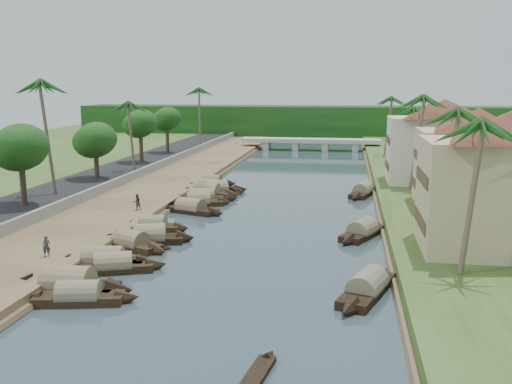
# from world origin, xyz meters

# --- Properties ---
(ground) EXTENTS (220.00, 220.00, 0.00)m
(ground) POSITION_xyz_m (0.00, 0.00, 0.00)
(ground) COLOR #31424A
(ground) RESTS_ON ground
(left_bank) EXTENTS (10.00, 180.00, 0.80)m
(left_bank) POSITION_xyz_m (-16.00, 20.00, 0.40)
(left_bank) COLOR brown
(left_bank) RESTS_ON ground
(right_bank) EXTENTS (16.00, 180.00, 1.20)m
(right_bank) POSITION_xyz_m (19.00, 20.00, 0.60)
(right_bank) COLOR #2F471C
(right_bank) RESTS_ON ground
(road) EXTENTS (8.00, 180.00, 1.40)m
(road) POSITION_xyz_m (-24.50, 20.00, 0.70)
(road) COLOR black
(road) RESTS_ON ground
(retaining_wall) EXTENTS (0.40, 180.00, 1.10)m
(retaining_wall) POSITION_xyz_m (-20.20, 20.00, 1.35)
(retaining_wall) COLOR slate
(retaining_wall) RESTS_ON left_bank
(treeline) EXTENTS (120.00, 14.00, 8.00)m
(treeline) POSITION_xyz_m (0.00, 100.00, 4.00)
(treeline) COLOR #133A10
(treeline) RESTS_ON ground
(bridge) EXTENTS (28.00, 4.00, 2.40)m
(bridge) POSITION_xyz_m (0.00, 72.00, 1.72)
(bridge) COLOR #AEAEA3
(bridge) RESTS_ON ground
(building_near) EXTENTS (14.85, 14.85, 10.20)m
(building_near) POSITION_xyz_m (18.99, -2.00, 6.38)
(building_near) COLOR tan
(building_near) RESTS_ON right_bank
(building_mid) EXTENTS (14.11, 14.11, 9.70)m
(building_mid) POSITION_xyz_m (19.99, 14.00, 6.13)
(building_mid) COLOR beige
(building_mid) RESTS_ON right_bank
(building_far) EXTENTS (15.59, 15.59, 10.20)m
(building_far) POSITION_xyz_m (18.99, 28.00, 6.38)
(building_far) COLOR beige
(building_far) RESTS_ON right_bank
(building_distant) EXTENTS (12.62, 12.62, 9.20)m
(building_distant) POSITION_xyz_m (19.99, 48.00, 5.88)
(building_distant) COLOR tan
(building_distant) RESTS_ON right_bank
(sampan_0) EXTENTS (7.60, 3.01, 2.00)m
(sampan_0) POSITION_xyz_m (-8.29, -13.82, 0.41)
(sampan_0) COLOR black
(sampan_0) RESTS_ON ground
(sampan_1) EXTENTS (8.87, 2.39, 2.58)m
(sampan_1) POSITION_xyz_m (-9.81, -12.14, 0.42)
(sampan_1) COLOR black
(sampan_1) RESTS_ON ground
(sampan_2) EXTENTS (7.69, 4.18, 2.05)m
(sampan_2) POSITION_xyz_m (-8.58, -7.89, 0.41)
(sampan_2) COLOR black
(sampan_2) RESTS_ON ground
(sampan_3) EXTENTS (8.45, 2.88, 2.23)m
(sampan_3) POSITION_xyz_m (-9.78, -6.89, 0.42)
(sampan_3) COLOR black
(sampan_3) RESTS_ON ground
(sampan_4) EXTENTS (7.78, 4.80, 2.22)m
(sampan_4) POSITION_xyz_m (-9.59, -2.03, 0.42)
(sampan_4) COLOR black
(sampan_4) RESTS_ON ground
(sampan_5) EXTENTS (7.87, 3.86, 2.42)m
(sampan_5) POSITION_xyz_m (-8.63, -0.16, 0.42)
(sampan_5) COLOR black
(sampan_5) RESTS_ON ground
(sampan_6) EXTENTS (6.94, 1.97, 2.08)m
(sampan_6) POSITION_xyz_m (-9.76, 3.79, 0.41)
(sampan_6) COLOR black
(sampan_6) RESTS_ON ground
(sampan_7) EXTENTS (8.38, 4.56, 2.21)m
(sampan_7) POSITION_xyz_m (-8.40, 11.61, 0.42)
(sampan_7) COLOR black
(sampan_7) RESTS_ON ground
(sampan_8) EXTENTS (7.61, 4.05, 2.30)m
(sampan_8) POSITION_xyz_m (-8.51, 15.19, 0.42)
(sampan_8) COLOR black
(sampan_8) RESTS_ON ground
(sampan_9) EXTENTS (8.58, 3.10, 2.14)m
(sampan_9) POSITION_xyz_m (-8.76, 17.63, 0.41)
(sampan_9) COLOR black
(sampan_9) RESTS_ON ground
(sampan_10) EXTENTS (8.54, 2.88, 2.30)m
(sampan_10) POSITION_xyz_m (-8.96, 20.81, 0.42)
(sampan_10) COLOR black
(sampan_10) RESTS_ON ground
(sampan_11) EXTENTS (8.20, 5.63, 2.38)m
(sampan_11) POSITION_xyz_m (-8.25, 22.24, 0.42)
(sampan_11) COLOR black
(sampan_11) RESTS_ON ground
(sampan_12) EXTENTS (9.57, 4.32, 2.25)m
(sampan_12) POSITION_xyz_m (-9.20, 23.92, 0.42)
(sampan_12) COLOR black
(sampan_12) RESTS_ON ground
(sampan_13) EXTENTS (6.97, 2.43, 1.92)m
(sampan_13) POSITION_xyz_m (-10.16, 28.45, 0.41)
(sampan_13) COLOR black
(sampan_13) RESTS_ON ground
(sampan_14) EXTENTS (4.65, 9.42, 2.26)m
(sampan_14) POSITION_xyz_m (9.01, -9.54, 0.42)
(sampan_14) COLOR black
(sampan_14) RESTS_ON ground
(sampan_15) EXTENTS (5.10, 8.29, 2.24)m
(sampan_15) POSITION_xyz_m (9.06, 4.75, 0.42)
(sampan_15) COLOR black
(sampan_15) RESTS_ON ground
(sampan_16) EXTENTS (4.19, 9.51, 2.28)m
(sampan_16) POSITION_xyz_m (9.54, 24.44, 0.42)
(sampan_16) COLOR black
(sampan_16) RESTS_ON ground
(canoe_0) EXTENTS (1.84, 6.49, 0.85)m
(canoe_0) POSITION_xyz_m (3.68, -21.54, 0.10)
(canoe_0) COLOR black
(canoe_0) RESTS_ON ground
(canoe_1) EXTENTS (5.14, 2.88, 0.85)m
(canoe_1) POSITION_xyz_m (-8.67, -2.73, 0.10)
(canoe_1) COLOR black
(canoe_1) RESTS_ON ground
(canoe_2) EXTENTS (5.31, 3.45, 0.82)m
(canoe_2) POSITION_xyz_m (-7.28, 23.29, 0.10)
(canoe_2) COLOR black
(canoe_2) RESTS_ON ground
(palm_0) EXTENTS (3.20, 3.20, 11.17)m
(palm_0) POSITION_xyz_m (15.00, -8.08, 10.60)
(palm_0) COLOR #6F634A
(palm_0) RESTS_ON ground
(palm_1) EXTENTS (3.20, 3.20, 11.34)m
(palm_1) POSITION_xyz_m (16.00, 4.86, 10.75)
(palm_1) COLOR #6F634A
(palm_1) RESTS_ON ground
(palm_2) EXTENTS (3.20, 3.20, 12.10)m
(palm_2) POSITION_xyz_m (15.00, 22.50, 11.51)
(palm_2) COLOR #6F634A
(palm_2) RESTS_ON ground
(palm_3) EXTENTS (3.20, 3.20, 10.24)m
(palm_3) POSITION_xyz_m (16.00, 38.42, 9.70)
(palm_3) COLOR #6F634A
(palm_3) RESTS_ON ground
(palm_5) EXTENTS (3.20, 3.20, 13.57)m
(palm_5) POSITION_xyz_m (-24.00, 12.32, 13.11)
(palm_5) COLOR #6F634A
(palm_5) RESTS_ON ground
(palm_6) EXTENTS (3.20, 3.20, 10.81)m
(palm_6) POSITION_xyz_m (-22.00, 30.84, 10.45)
(palm_6) COLOR #6F634A
(palm_6) RESTS_ON ground
(palm_7) EXTENTS (3.20, 3.20, 11.33)m
(palm_7) POSITION_xyz_m (14.00, 55.72, 10.75)
(palm_7) COLOR #6F634A
(palm_7) RESTS_ON ground
(palm_8) EXTENTS (3.20, 3.20, 12.59)m
(palm_8) POSITION_xyz_m (-20.50, 61.62, 12.16)
(palm_8) COLOR #6F634A
(palm_8) RESTS_ON ground
(tree_2) EXTENTS (5.21, 5.21, 7.79)m
(tree_2) POSITION_xyz_m (-24.00, 6.57, 6.96)
(tree_2) COLOR #4C3D2B
(tree_2) RESTS_ON ground
(tree_3) EXTENTS (5.08, 5.08, 6.90)m
(tree_3) POSITION_xyz_m (-24.00, 23.31, 6.15)
(tree_3) COLOR #4C3D2B
(tree_3) RESTS_ON ground
(tree_4) EXTENTS (4.79, 4.79, 7.82)m
(tree_4) POSITION_xyz_m (-24.00, 39.36, 7.14)
(tree_4) COLOR #4C3D2B
(tree_4) RESTS_ON ground
(tree_5) EXTENTS (4.54, 4.54, 7.71)m
(tree_5) POSITION_xyz_m (-24.00, 52.44, 7.13)
(tree_5) COLOR #4C3D2B
(tree_5) RESTS_ON ground
(tree_6) EXTENTS (4.13, 4.13, 7.30)m
(tree_6) POSITION_xyz_m (24.00, 29.93, 6.67)
(tree_6) COLOR #4C3D2B
(tree_6) RESTS_ON ground
(person_near) EXTENTS (0.65, 0.57, 1.50)m
(person_near) POSITION_xyz_m (-13.79, -7.56, 1.55)
(person_near) COLOR #2A2B32
(person_near) RESTS_ON left_bank
(person_far) EXTENTS (0.98, 0.98, 1.61)m
(person_far) POSITION_xyz_m (-13.03, 8.49, 1.60)
(person_far) COLOR #332F23
(person_far) RESTS_ON left_bank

